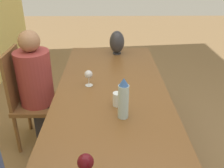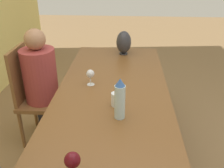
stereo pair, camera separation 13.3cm
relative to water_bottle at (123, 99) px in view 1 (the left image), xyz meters
name	(u,v)px [view 1 (the left image)]	position (x,y,z in m)	size (l,w,h in m)	color
dining_table	(112,113)	(0.15, 0.07, -0.21)	(2.62, 0.90, 0.78)	brown
water_bottle	(123,99)	(0.00, 0.00, 0.00)	(0.07, 0.07, 0.29)	#ADCCD6
water_tumbler	(117,99)	(0.15, 0.03, -0.09)	(0.07, 0.07, 0.10)	silver
vase	(117,42)	(1.25, 0.00, -0.01)	(0.16, 0.16, 0.26)	#2D2D33
wine_glass_1	(89,75)	(0.47, 0.26, -0.04)	(0.07, 0.07, 0.14)	silver
wine_glass_2	(86,162)	(-0.52, 0.21, -0.04)	(0.08, 0.08, 0.14)	silver
chair_far	(30,97)	(0.73, 0.87, -0.39)	(0.44, 0.44, 1.00)	brown
person_far	(38,86)	(0.73, 0.78, -0.28)	(0.32, 0.32, 1.18)	#2D2D38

